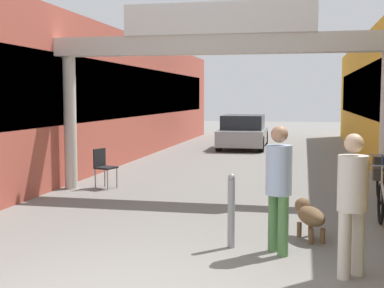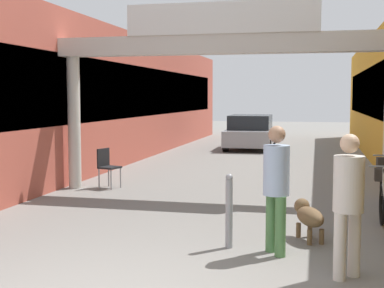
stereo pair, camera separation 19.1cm
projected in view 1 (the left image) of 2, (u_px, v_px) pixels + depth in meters
The scene contains 9 objects.
storefront_left at pixel (80, 98), 16.63m from camera, with size 3.00×26.00×4.03m.
arcade_sign_gateway at pixel (219, 60), 11.04m from camera, with size 7.40×0.47×3.96m.
pedestrian_with_dog at pixel (279, 181), 6.93m from camera, with size 0.47×0.47×1.68m.
pedestrian_companion at pixel (352, 196), 6.02m from camera, with size 0.48×0.48×1.64m.
dog_on_leash at pixel (309, 215), 7.70m from camera, with size 0.54×0.79×0.56m.
bicycle_silver_third at pixel (384, 202), 8.21m from camera, with size 0.46×1.69×0.98m.
bollard_post_metal at pixel (231, 210), 7.25m from camera, with size 0.10×0.10×1.02m.
cafe_chair_black_nearer at pixel (103, 164), 11.98m from camera, with size 0.50×0.50×0.89m.
parked_car_silver at pixel (243, 132), 21.29m from camera, with size 1.86×4.03×1.33m.
Camera 1 is at (1.75, -4.62, 2.05)m, focal length 50.00 mm.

